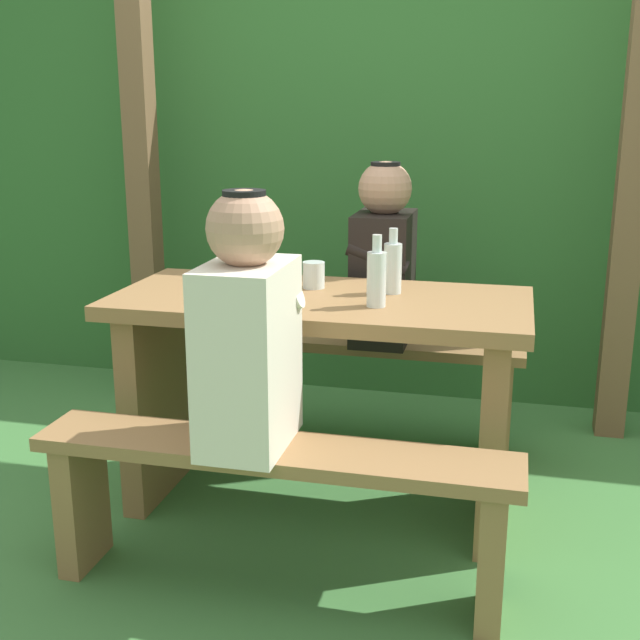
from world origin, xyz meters
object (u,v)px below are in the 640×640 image
at_px(bench_near, 274,488).
at_px(bottle_right, 261,272).
at_px(picnic_table, 320,366).
at_px(bottle_left, 393,266).
at_px(bench_far, 352,368).
at_px(drinking_glass, 314,275).
at_px(person_white_shirt, 248,331).
at_px(person_black_coat, 383,260).
at_px(bottle_center, 376,277).
at_px(cell_phone, 231,294).

distance_m(bench_near, bottle_right, 0.72).
height_order(picnic_table, bottle_left, bottle_left).
xyz_separation_m(picnic_table, bench_far, (0.00, 0.56, -0.19)).
bearing_deg(drinking_glass, bottle_right, -118.93).
bearing_deg(picnic_table, person_white_shirt, -97.06).
height_order(picnic_table, drinking_glass, drinking_glass).
relative_size(person_black_coat, bottle_center, 3.11).
xyz_separation_m(bottle_left, bottle_center, (-0.02, -0.20, 0.00)).
xyz_separation_m(picnic_table, person_black_coat, (0.12, 0.56, 0.27)).
distance_m(bench_far, drinking_glass, 0.66).
bearing_deg(bottle_right, bottle_center, 1.05).
height_order(person_white_shirt, bottle_left, person_white_shirt).
xyz_separation_m(person_white_shirt, bottle_right, (-0.10, 0.45, 0.07)).
xyz_separation_m(bench_near, person_white_shirt, (-0.07, 0.00, 0.46)).
height_order(person_white_shirt, person_black_coat, same).
distance_m(picnic_table, person_white_shirt, 0.62).
distance_m(bench_far, person_white_shirt, 1.21).
relative_size(person_white_shirt, bottle_left, 3.22).
bearing_deg(bottle_center, bench_far, 107.61).
relative_size(picnic_table, bottle_left, 6.26).
xyz_separation_m(bench_far, bottle_right, (-0.17, -0.66, 0.53)).
xyz_separation_m(person_black_coat, cell_phone, (-0.42, -0.62, -0.02)).
relative_size(drinking_glass, cell_phone, 0.66).
bearing_deg(person_white_shirt, picnic_table, 82.94).
bearing_deg(drinking_glass, picnic_table, -66.34).
relative_size(person_black_coat, bottle_left, 3.22).
bearing_deg(bottle_left, bottle_center, -96.22).
height_order(person_white_shirt, bottle_right, person_white_shirt).
bearing_deg(picnic_table, cell_phone, -167.88).
height_order(bench_far, cell_phone, cell_phone).
xyz_separation_m(person_white_shirt, cell_phone, (-0.23, 0.49, -0.02)).
relative_size(person_white_shirt, bottle_center, 3.11).
height_order(bench_near, drinking_glass, drinking_glass).
bearing_deg(drinking_glass, person_white_shirt, -91.46).
relative_size(picnic_table, bench_far, 1.00).
height_order(bench_far, person_white_shirt, person_white_shirt).
bearing_deg(bench_near, person_white_shirt, 177.24).
bearing_deg(picnic_table, bottle_left, 24.13).
bearing_deg(bottle_right, picnic_table, 30.62).
distance_m(bottle_right, bottle_center, 0.38).
bearing_deg(person_white_shirt, bottle_right, 103.02).
relative_size(person_black_coat, cell_phone, 5.14).
distance_m(person_white_shirt, person_black_coat, 1.13).
relative_size(bench_far, person_white_shirt, 1.95).
bearing_deg(person_white_shirt, cell_phone, 114.65).
bearing_deg(person_white_shirt, person_black_coat, 80.12).
height_order(bench_near, bench_far, same).
height_order(person_white_shirt, bottle_center, person_white_shirt).
relative_size(person_white_shirt, bottle_right, 2.93).
distance_m(person_white_shirt, bottle_center, 0.54).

